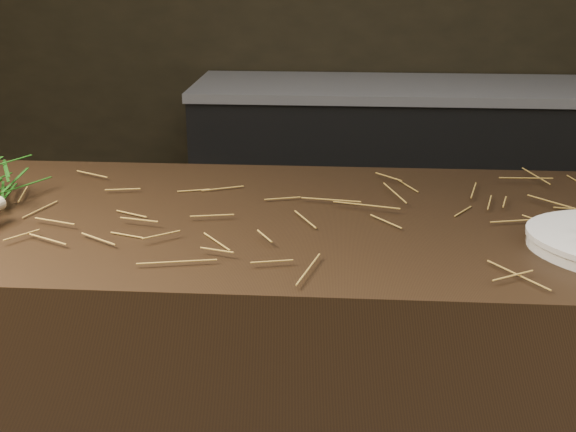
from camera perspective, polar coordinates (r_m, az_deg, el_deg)
name	(u,v)px	position (r m, az deg, el deg)	size (l,w,h in m)	color
main_counter	(318,412)	(1.62, 2.38, -15.20)	(2.40, 0.70, 0.90)	black
back_counter	(396,175)	(3.35, 8.54, 3.21)	(1.82, 0.62, 0.84)	black
straw_bedding	(321,212)	(1.40, 2.65, 0.30)	(1.40, 0.60, 0.02)	olive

